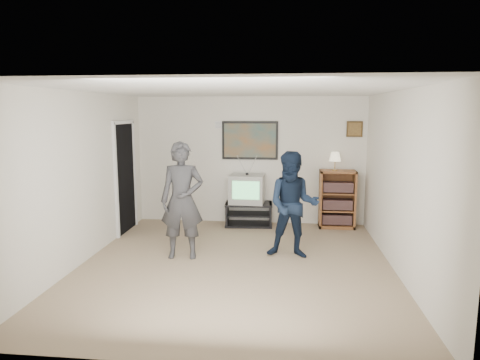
% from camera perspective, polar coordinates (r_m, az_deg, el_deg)
% --- Properties ---
extents(room_shell, '(4.51, 5.00, 2.51)m').
position_cam_1_polar(room_shell, '(6.35, -0.28, 0.42)').
color(room_shell, '#91795C').
rests_on(room_shell, ground).
extents(media_stand, '(0.93, 0.55, 0.45)m').
position_cam_1_polar(media_stand, '(8.39, 1.17, -4.56)').
color(media_stand, black).
rests_on(media_stand, room_shell).
extents(crt_television, '(0.68, 0.59, 0.55)m').
position_cam_1_polar(crt_television, '(8.29, 0.96, -1.17)').
color(crt_television, '#9B9B96').
rests_on(crt_television, media_stand).
extents(bookshelf, '(0.67, 0.38, 1.11)m').
position_cam_1_polar(bookshelf, '(8.40, 12.81, -2.49)').
color(bookshelf, brown).
rests_on(bookshelf, room_shell).
extents(table_lamp, '(0.22, 0.22, 0.35)m').
position_cam_1_polar(table_lamp, '(8.27, 12.55, 2.45)').
color(table_lamp, '#F7E7BB').
rests_on(table_lamp, bookshelf).
extents(person_tall, '(0.69, 0.49, 1.77)m').
position_cam_1_polar(person_tall, '(6.50, -7.72, -2.72)').
color(person_tall, '#333336').
rests_on(person_tall, room_shell).
extents(person_short, '(0.84, 0.67, 1.63)m').
position_cam_1_polar(person_short, '(6.52, 7.09, -3.33)').
color(person_short, black).
rests_on(person_short, room_shell).
extents(controller_left, '(0.09, 0.13, 0.04)m').
position_cam_1_polar(controller_left, '(6.62, -7.00, -0.14)').
color(controller_left, white).
rests_on(controller_left, person_tall).
extents(controller_right, '(0.04, 0.12, 0.04)m').
position_cam_1_polar(controller_right, '(6.67, 6.76, -1.64)').
color(controller_right, white).
rests_on(controller_right, person_short).
extents(poster, '(1.10, 0.03, 0.75)m').
position_cam_1_polar(poster, '(8.41, 1.33, 5.30)').
color(poster, black).
rests_on(poster, room_shell).
extents(air_vent, '(0.28, 0.02, 0.14)m').
position_cam_1_polar(air_vent, '(8.47, -2.40, 7.35)').
color(air_vent, white).
rests_on(air_vent, room_shell).
extents(small_picture, '(0.30, 0.03, 0.30)m').
position_cam_1_polar(small_picture, '(8.48, 15.03, 6.58)').
color(small_picture, '#4B3618').
rests_on(small_picture, room_shell).
extents(doorway, '(0.03, 0.85, 2.00)m').
position_cam_1_polar(doorway, '(8.14, -15.11, 0.25)').
color(doorway, black).
rests_on(doorway, room_shell).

